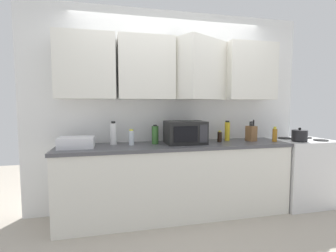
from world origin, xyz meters
The scene contains 14 objects.
ground_plane centered at (0.00, -1.00, 0.00)m, with size 8.00×8.00×0.00m, color #B2A899.
wall_back_with_cabinets centered at (0.00, -0.07, 1.58)m, with size 3.70×0.63×2.60m.
counter_run centered at (0.00, -0.30, 0.45)m, with size 2.83×0.63×0.90m.
stove_range centered at (1.80, -0.32, 0.45)m, with size 0.76×0.64×0.91m.
kettle centered at (1.63, -0.46, 0.98)m, with size 0.19×0.19×0.17m.
microwave centered at (0.12, -0.29, 1.04)m, with size 0.48×0.37×0.28m.
dish_rack centered at (-1.16, -0.30, 0.96)m, with size 0.38×0.30×0.12m, color silver.
knife_block centered at (1.04, -0.28, 1.00)m, with size 0.12×0.14×0.28m.
bottle_yellow_mustard centered at (0.74, -0.17, 1.03)m, with size 0.07×0.07×0.27m.
bottle_amber_vinegar centered at (1.31, -0.40, 0.99)m, with size 0.06×0.06×0.20m.
bottle_soy_dark centered at (0.59, -0.26, 0.97)m, with size 0.06×0.06×0.15m.
bottle_clear_tall centered at (-0.55, -0.26, 0.99)m, with size 0.07×0.07×0.19m.
bottle_green_oil centered at (-0.25, -0.23, 1.01)m, with size 0.08×0.08×0.24m.
bottle_white_jar centered at (-0.75, -0.16, 1.03)m, with size 0.08×0.08×0.28m.
Camera 1 is at (-0.78, -3.20, 1.38)m, focal length 26.35 mm.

